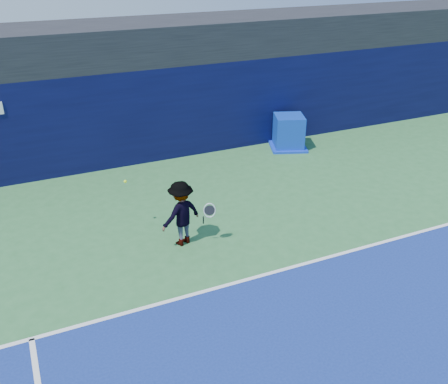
{
  "coord_description": "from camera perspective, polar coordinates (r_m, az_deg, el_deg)",
  "views": [
    {
      "loc": [
        -4.62,
        -4.7,
        6.42
      ],
      "look_at": [
        -0.2,
        5.2,
        1.0
      ],
      "focal_mm": 40.0,
      "sensor_mm": 36.0,
      "label": 1
    }
  ],
  "objects": [
    {
      "name": "ground",
      "position": [
        9.2,
        15.34,
        -18.89
      ],
      "size": [
        80.0,
        80.0,
        0.0
      ],
      "primitive_type": "plane",
      "color": "#316D38",
      "rests_on": "ground"
    },
    {
      "name": "baseline",
      "position": [
        11.03,
        5.68,
        -9.11
      ],
      "size": [
        24.0,
        0.1,
        0.01
      ],
      "primitive_type": "cube",
      "color": "white",
      "rests_on": "ground"
    },
    {
      "name": "stadium_band",
      "position": [
        17.08,
        -8.41,
        16.78
      ],
      "size": [
        36.0,
        3.0,
        1.2
      ],
      "primitive_type": "cube",
      "color": "black",
      "rests_on": "back_wall_assembly"
    },
    {
      "name": "back_wall_assembly",
      "position": [
        16.63,
        -6.95,
        9.15
      ],
      "size": [
        36.0,
        1.03,
        3.0
      ],
      "color": "black",
      "rests_on": "ground"
    },
    {
      "name": "equipment_cart",
      "position": [
        17.52,
        7.39,
        6.68
      ],
      "size": [
        1.55,
        1.55,
        1.16
      ],
      "color": "#0C30A8",
      "rests_on": "ground"
    },
    {
      "name": "tennis_player",
      "position": [
        11.63,
        -4.9,
        -2.45
      ],
      "size": [
        1.32,
        0.88,
        1.6
      ],
      "color": "white",
      "rests_on": "ground"
    },
    {
      "name": "tennis_ball",
      "position": [
        12.21,
        -11.22,
        1.19
      ],
      "size": [
        0.08,
        0.08,
        0.08
      ],
      "color": "#CEF51B",
      "rests_on": "ground"
    }
  ]
}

